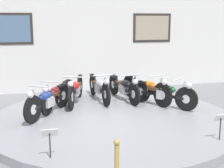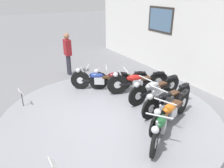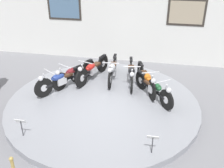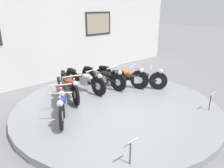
% 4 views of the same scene
% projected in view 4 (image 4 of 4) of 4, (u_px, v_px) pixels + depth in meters
% --- Properties ---
extents(ground_plane, '(60.00, 60.00, 0.00)m').
position_uv_depth(ground_plane, '(117.00, 110.00, 6.29)').
color(ground_plane, slate).
extents(display_platform, '(5.72, 5.72, 0.18)m').
position_uv_depth(display_platform, '(117.00, 107.00, 6.26)').
color(display_platform, gray).
rests_on(display_platform, ground_plane).
extents(back_wall, '(14.00, 0.22, 3.84)m').
position_uv_depth(back_wall, '(48.00, 32.00, 8.25)').
color(back_wall, silver).
rests_on(back_wall, ground_plane).
extents(motorcycle_blue, '(1.15, 1.67, 0.79)m').
position_uv_depth(motorcycle_blue, '(63.00, 102.00, 5.46)').
color(motorcycle_blue, black).
rests_on(motorcycle_blue, display_platform).
extents(motorcycle_maroon, '(0.93, 1.77, 0.78)m').
position_uv_depth(motorcycle_maroon, '(61.00, 94.00, 6.00)').
color(motorcycle_maroon, black).
rests_on(motorcycle_maroon, display_platform).
extents(motorcycle_red, '(0.72, 1.92, 0.80)m').
position_uv_depth(motorcycle_red, '(69.00, 85.00, 6.60)').
color(motorcycle_red, black).
rests_on(motorcycle_red, display_platform).
extents(motorcycle_silver, '(0.54, 1.98, 0.79)m').
position_uv_depth(motorcycle_silver, '(85.00, 80.00, 7.13)').
color(motorcycle_silver, black).
rests_on(motorcycle_silver, display_platform).
extents(motorcycle_black, '(0.54, 1.95, 0.78)m').
position_uv_depth(motorcycle_black, '(104.00, 77.00, 7.47)').
color(motorcycle_black, black).
rests_on(motorcycle_black, display_platform).
extents(motorcycle_orange, '(0.77, 1.90, 0.80)m').
position_uv_depth(motorcycle_orange, '(122.00, 75.00, 7.55)').
color(motorcycle_orange, black).
rests_on(motorcycle_orange, display_platform).
extents(motorcycle_green, '(1.22, 1.59, 0.78)m').
position_uv_depth(motorcycle_green, '(139.00, 78.00, 7.35)').
color(motorcycle_green, black).
rests_on(motorcycle_green, display_platform).
extents(info_placard_front_left, '(0.26, 0.11, 0.51)m').
position_uv_depth(info_placard_front_left, '(130.00, 146.00, 3.75)').
color(info_placard_front_left, '#333338').
rests_on(info_placard_front_left, display_platform).
extents(info_placard_front_centre, '(0.26, 0.11, 0.51)m').
position_uv_depth(info_placard_front_centre, '(211.00, 97.00, 5.77)').
color(info_placard_front_centre, '#333338').
rests_on(info_placard_front_centre, display_platform).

